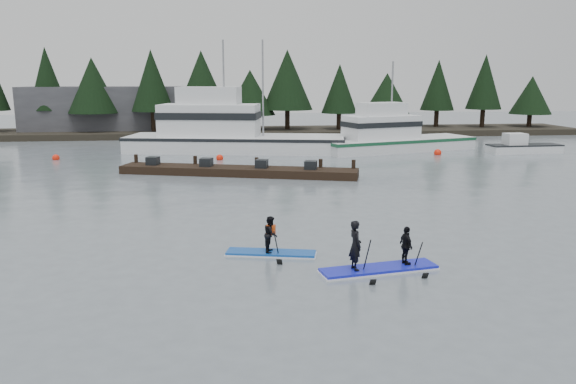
{
  "coord_description": "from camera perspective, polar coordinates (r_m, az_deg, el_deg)",
  "views": [
    {
      "loc": [
        -2.62,
        -17.04,
        5.78
      ],
      "look_at": [
        0.0,
        6.0,
        1.1
      ],
      "focal_mm": 35.0,
      "sensor_mm": 36.0,
      "label": 1
    }
  ],
  "objects": [
    {
      "name": "buoy_b",
      "position": [
        41.17,
        -6.95,
        3.26
      ],
      "size": [
        0.51,
        0.51,
        0.51
      ],
      "primitive_type": "sphere",
      "color": "#FF240C",
      "rests_on": "ground"
    },
    {
      "name": "buoy_a",
      "position": [
        44.25,
        -22.5,
        3.04
      ],
      "size": [
        0.52,
        0.52,
        0.52
      ],
      "primitive_type": "sphere",
      "color": "#FF240C",
      "rests_on": "ground"
    },
    {
      "name": "skiff",
      "position": [
        48.51,
        22.87,
        4.08
      ],
      "size": [
        5.79,
        1.93,
        0.67
      ],
      "primitive_type": "cube",
      "rotation": [
        0.0,
        0.0,
        0.04
      ],
      "color": "white",
      "rests_on": "ground"
    },
    {
      "name": "treeline",
      "position": [
        59.38,
        -3.96,
        5.8
      ],
      "size": [
        60.0,
        4.0,
        8.0
      ],
      "primitive_type": null,
      "color": "black",
      "rests_on": "ground"
    },
    {
      "name": "floating_dock",
      "position": [
        34.49,
        -5.12,
        2.13
      ],
      "size": [
        14.61,
        6.07,
        0.49
      ],
      "primitive_type": "cube",
      "rotation": [
        0.0,
        0.0,
        -0.29
      ],
      "color": "black",
      "rests_on": "ground"
    },
    {
      "name": "fishing_boat_large",
      "position": [
        45.93,
        -6.01,
        5.06
      ],
      "size": [
        17.99,
        8.08,
        9.84
      ],
      "rotation": [
        0.0,
        0.0,
        -0.19
      ],
      "color": "white",
      "rests_on": "ground"
    },
    {
      "name": "paddleboard_solo",
      "position": [
        18.8,
        -1.74,
        -5.07
      ],
      "size": [
        3.06,
        1.37,
        1.81
      ],
      "rotation": [
        0.0,
        0.0,
        -0.23
      ],
      "color": "#1148A6",
      "rests_on": "ground"
    },
    {
      "name": "fishing_boat_medium",
      "position": [
        46.75,
        10.61,
        4.81
      ],
      "size": [
        13.63,
        7.53,
        8.0
      ],
      "rotation": [
        0.0,
        0.0,
        0.31
      ],
      "color": "white",
      "rests_on": "ground"
    },
    {
      "name": "paddleboard_duo",
      "position": [
        17.43,
        9.21,
        -6.37
      ],
      "size": [
        3.74,
        1.52,
        2.12
      ],
      "rotation": [
        0.0,
        0.0,
        0.17
      ],
      "color": "#141CC3",
      "rests_on": "ground"
    },
    {
      "name": "ground",
      "position": [
        18.18,
        2.16,
        -7.14
      ],
      "size": [
        160.0,
        160.0,
        0.0
      ],
      "primitive_type": "plane",
      "color": "slate",
      "rests_on": "ground"
    },
    {
      "name": "waterfront_building",
      "position": [
        62.17,
        -17.2,
        7.89
      ],
      "size": [
        18.0,
        6.0,
        5.0
      ],
      "primitive_type": "cube",
      "color": "#4C4C51",
      "rests_on": "ground"
    },
    {
      "name": "buoy_c",
      "position": [
        45.14,
        14.95,
        3.67
      ],
      "size": [
        0.57,
        0.57,
        0.57
      ],
      "primitive_type": "sphere",
      "color": "#FF240C",
      "rests_on": "ground"
    },
    {
      "name": "far_shore",
      "position": [
        59.35,
        -3.96,
        6.09
      ],
      "size": [
        70.0,
        8.0,
        0.6
      ],
      "primitive_type": "cube",
      "color": "#2D281E",
      "rests_on": "ground"
    }
  ]
}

